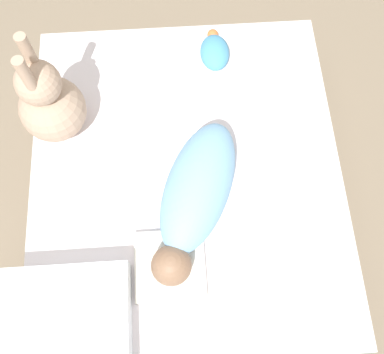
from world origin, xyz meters
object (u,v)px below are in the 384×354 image
at_px(pillow, 64,326).
at_px(turtle_plush, 215,52).
at_px(swaddled_baby, 196,194).
at_px(bunny_plush, 50,103).

relative_size(pillow, turtle_plush, 2.08).
bearing_deg(pillow, swaddled_baby, -47.91).
height_order(swaddled_baby, pillow, swaddled_baby).
distance_m(bunny_plush, turtle_plush, 0.58).
distance_m(swaddled_baby, bunny_plush, 0.52).
xyz_separation_m(pillow, turtle_plush, (0.87, -0.48, -0.01)).
distance_m(swaddled_baby, turtle_plush, 0.54).
relative_size(swaddled_baby, pillow, 1.45).
distance_m(pillow, bunny_plush, 0.65).
bearing_deg(turtle_plush, pillow, 151.12).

